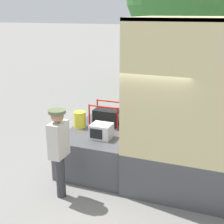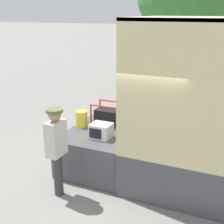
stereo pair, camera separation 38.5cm
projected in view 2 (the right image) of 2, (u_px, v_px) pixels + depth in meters
The scene contains 6 objects.
ground_plane at pixel (135, 172), 7.19m from camera, with size 160.00×160.00×0.00m, color gray.
tailgate_deck at pixel (104, 148), 7.36m from camera, with size 1.56×2.06×0.90m, color #4C4C51.
microwave at pixel (101, 131), 6.76m from camera, with size 0.44×0.40×0.32m.
portable_generator at pixel (110, 117), 7.53m from camera, with size 0.75×0.52×0.54m.
orange_bucket at pixel (81, 119), 7.41m from camera, with size 0.28×0.28×0.38m.
worker_person at pixel (56, 143), 5.97m from camera, with size 0.33×0.44×1.81m.
Camera 2 is at (2.17, -6.05, 3.54)m, focal length 50.00 mm.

